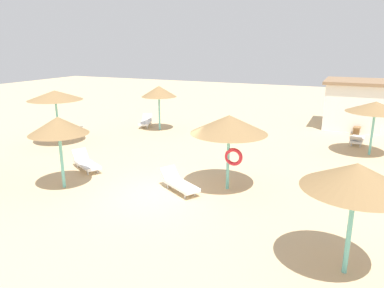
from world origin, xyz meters
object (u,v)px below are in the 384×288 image
Objects in this scene: lounger_1 at (69,131)px; beach_cabana at (353,103)px; parasol_4 at (376,107)px; lounger_0 at (146,122)px; parasol_1 at (55,95)px; bench_0 at (358,128)px; parasol_5 at (356,177)px; lounger_3 at (86,163)px; parasol_0 at (159,91)px; lounger_4 at (357,139)px; parasol_3 at (58,126)px; parasol_2 at (229,125)px; lounger_2 at (179,183)px.

beach_cabana is (15.65, 10.07, 1.29)m from lounger_1.
parasol_4 is 1.41× the size of lounger_0.
parasol_1 is 18.35m from bench_0.
parasol_1 is at bearing 157.86° from parasol_5.
beach_cabana is at bearing 53.84° from lounger_3.
parasol_0 is 0.66× the size of beach_cabana.
parasol_1 is 3.00m from lounger_1.
lounger_3 is 14.60m from lounger_4.
bench_0 is (-0.61, 4.79, -2.10)m from parasol_4.
lounger_4 is at bearing 48.05° from parasol_3.
lounger_0 reaches higher than lounger_1.
parasol_2 is 1.90× the size of bench_0.
parasol_3 is at bearing -81.86° from parasol_0.
parasol_0 is 1.45× the size of lounger_0.
bench_0 is at bearing 89.86° from lounger_4.
lounger_1 is 18.07m from bench_0.
bench_0 is at bearing 27.04° from lounger_1.
lounger_3 is 16.75m from bench_0.
bench_0 is at bearing 69.52° from parasol_2.
parasol_1 is 0.69× the size of beach_cabana.
lounger_3 reaches higher than lounger_4.
parasol_4 is (5.12, 7.31, -0.10)m from parasol_2.
parasol_2 is 1.04× the size of parasol_4.
lounger_3 is at bearing -84.02° from parasol_0.
beach_cabana reaches higher than parasol_1.
parasol_2 is at bearing 31.06° from lounger_2.
parasol_1 is 18.93m from beach_cabana.
parasol_2 reaches higher than lounger_1.
lounger_0 is 13.84m from bench_0.
lounger_3 is (-11.63, -7.83, -2.13)m from parasol_4.
lounger_2 is at bearing -121.42° from lounger_4.
parasol_0 is at bearing -159.67° from bench_0.
lounger_3 is (4.31, -2.83, -2.42)m from parasol_1.
parasol_5 is at bearing -25.77° from lounger_2.
parasol_2 is at bearing -43.23° from lounger_0.
parasol_0 is at bearing 42.15° from lounger_1.
parasol_0 is 6.40m from parasol_1.
parasol_3 is 1.48× the size of lounger_1.
parasol_4 reaches higher than lounger_3.
parasol_0 is 8.55m from lounger_3.
lounger_3 is 0.99× the size of lounger_4.
parasol_4 is at bearing -1.79° from parasol_0.
lounger_4 is at bearing -90.14° from bench_0.
parasol_0 reaches higher than parasol_3.
parasol_5 reaches higher than lounger_4.
parasol_0 is at bearing 135.43° from parasol_5.
lounger_4 is (6.13, 10.04, -0.01)m from lounger_2.
parasol_1 is 1.04× the size of parasol_2.
parasol_5 is at bearing -41.49° from parasol_2.
parasol_4 is at bearing -70.74° from lounger_4.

